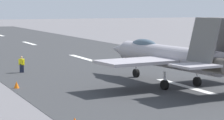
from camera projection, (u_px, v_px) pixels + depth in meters
name	position (u px, v px, depth m)	size (l,w,h in m)	color
ground_plane	(190.00, 88.00, 37.86)	(400.00, 400.00, 0.00)	slate
runway_strip	(190.00, 88.00, 37.84)	(240.00, 26.00, 0.02)	#323335
fighter_jet	(168.00, 56.00, 39.09)	(16.97, 13.33, 5.58)	#9B969D
crew_person	(22.00, 64.00, 46.41)	(0.55, 0.50, 1.62)	#1E2338
marker_cone_mid	(16.00, 85.00, 37.63)	(0.44, 0.44, 0.55)	orange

